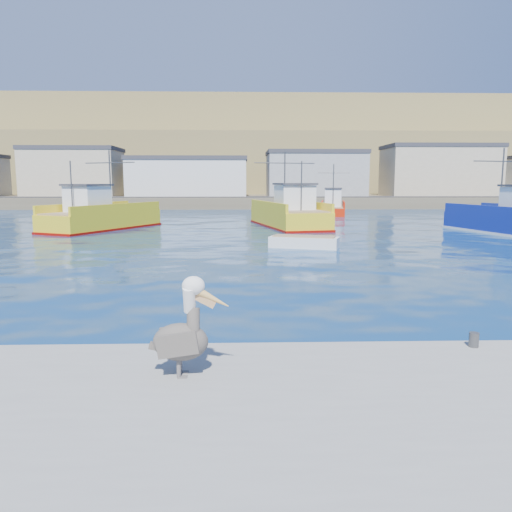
{
  "coord_description": "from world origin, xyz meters",
  "views": [
    {
      "loc": [
        -1.75,
        -13.09,
        3.84
      ],
      "look_at": [
        -1.28,
        2.81,
        1.48
      ],
      "focal_mm": 35.0,
      "sensor_mm": 36.0,
      "label": 1
    }
  ],
  "objects_px": {
    "trawler_blue": "(512,220)",
    "boat_orange": "(333,207)",
    "skiff_mid": "(304,243)",
    "pelican": "(183,334)",
    "trawler_yellow_b": "(289,215)",
    "trawler_yellow_a": "(100,217)",
    "skiff_far": "(486,215)"
  },
  "relations": [
    {
      "from": "boat_orange",
      "to": "skiff_mid",
      "type": "xyz_separation_m",
      "value": [
        -7.01,
        -29.01,
        -0.7
      ]
    },
    {
      "from": "trawler_yellow_a",
      "to": "skiff_far",
      "type": "distance_m",
      "value": 40.93
    },
    {
      "from": "skiff_far",
      "to": "pelican",
      "type": "distance_m",
      "value": 54.04
    },
    {
      "from": "trawler_yellow_a",
      "to": "trawler_blue",
      "type": "height_order",
      "value": "trawler_yellow_a"
    },
    {
      "from": "skiff_far",
      "to": "pelican",
      "type": "relative_size",
      "value": 2.12
    },
    {
      "from": "boat_orange",
      "to": "trawler_blue",
      "type": "bearing_deg",
      "value": -65.98
    },
    {
      "from": "trawler_yellow_a",
      "to": "skiff_mid",
      "type": "distance_m",
      "value": 19.3
    },
    {
      "from": "boat_orange",
      "to": "trawler_yellow_a",
      "type": "bearing_deg",
      "value": -142.37
    },
    {
      "from": "trawler_yellow_a",
      "to": "trawler_yellow_b",
      "type": "relative_size",
      "value": 0.95
    },
    {
      "from": "trawler_blue",
      "to": "pelican",
      "type": "xyz_separation_m",
      "value": [
        -21.26,
        -28.26,
        0.23
      ]
    },
    {
      "from": "boat_orange",
      "to": "skiff_mid",
      "type": "bearing_deg",
      "value": -103.58
    },
    {
      "from": "skiff_mid",
      "to": "skiff_far",
      "type": "distance_m",
      "value": 34.6
    },
    {
      "from": "trawler_yellow_a",
      "to": "boat_orange",
      "type": "xyz_separation_m",
      "value": [
        22.17,
        17.09,
        -0.06
      ]
    },
    {
      "from": "skiff_mid",
      "to": "skiff_far",
      "type": "relative_size",
      "value": 1.14
    },
    {
      "from": "skiff_far",
      "to": "trawler_blue",
      "type": "bearing_deg",
      "value": -111.17
    },
    {
      "from": "trawler_yellow_a",
      "to": "trawler_yellow_b",
      "type": "xyz_separation_m",
      "value": [
        15.62,
        2.0,
        0.03
      ]
    },
    {
      "from": "trawler_yellow_a",
      "to": "trawler_yellow_b",
      "type": "bearing_deg",
      "value": 7.28
    },
    {
      "from": "trawler_yellow_b",
      "to": "pelican",
      "type": "xyz_separation_m",
      "value": [
        -5.15,
        -34.59,
        0.19
      ]
    },
    {
      "from": "trawler_yellow_a",
      "to": "boat_orange",
      "type": "distance_m",
      "value": 28.0
    },
    {
      "from": "trawler_yellow_b",
      "to": "skiff_mid",
      "type": "distance_m",
      "value": 13.94
    },
    {
      "from": "trawler_yellow_b",
      "to": "skiff_mid",
      "type": "relative_size",
      "value": 2.88
    },
    {
      "from": "trawler_yellow_a",
      "to": "skiff_far",
      "type": "relative_size",
      "value": 3.12
    },
    {
      "from": "trawler_blue",
      "to": "boat_orange",
      "type": "height_order",
      "value": "trawler_blue"
    },
    {
      "from": "trawler_yellow_b",
      "to": "trawler_blue",
      "type": "xyz_separation_m",
      "value": [
        16.1,
        -6.33,
        -0.04
      ]
    },
    {
      "from": "boat_orange",
      "to": "pelican",
      "type": "relative_size",
      "value": 4.2
    },
    {
      "from": "trawler_yellow_b",
      "to": "skiff_far",
      "type": "xyz_separation_m",
      "value": [
        23.02,
        11.51,
        -0.81
      ]
    },
    {
      "from": "skiff_mid",
      "to": "pelican",
      "type": "distance_m",
      "value": 21.23
    },
    {
      "from": "boat_orange",
      "to": "pelican",
      "type": "xyz_separation_m",
      "value": [
        -11.71,
        -49.69,
        0.28
      ]
    },
    {
      "from": "trawler_blue",
      "to": "skiff_mid",
      "type": "bearing_deg",
      "value": -155.41
    },
    {
      "from": "skiff_mid",
      "to": "pelican",
      "type": "relative_size",
      "value": 2.41
    },
    {
      "from": "trawler_blue",
      "to": "boat_orange",
      "type": "distance_m",
      "value": 23.46
    },
    {
      "from": "trawler_yellow_b",
      "to": "boat_orange",
      "type": "xyz_separation_m",
      "value": [
        6.55,
        15.1,
        -0.08
      ]
    }
  ]
}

